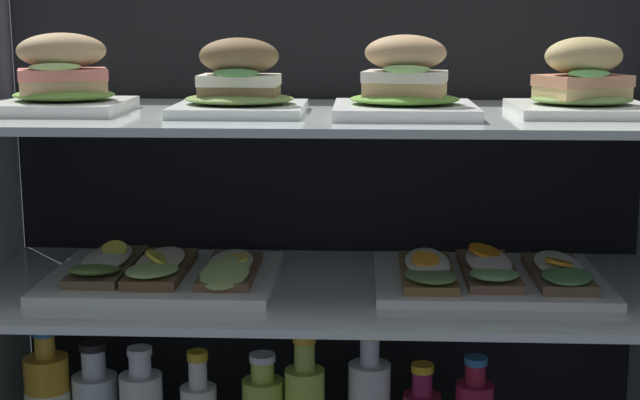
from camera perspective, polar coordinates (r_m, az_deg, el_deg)
case_frame at (r=1.52m, az=0.25°, el=-0.21°), size 1.12×0.46×0.85m
riser_lower_tier at (r=1.46m, az=0.00°, el=-11.52°), size 1.06×0.40×0.31m
shelf_lower_glass at (r=1.41m, az=0.00°, el=-5.41°), size 1.07×0.42×0.01m
riser_upper_tier at (r=1.38m, az=0.00°, el=-0.24°), size 1.06×0.40×0.25m
shelf_upper_glass at (r=1.36m, az=0.00°, el=5.13°), size 1.07×0.42×0.01m
plated_roll_sandwich_center at (r=1.39m, az=-15.35°, el=6.88°), size 0.18×0.18×0.11m
plated_roll_sandwich_left_of_center at (r=1.33m, az=-4.93°, el=6.83°), size 0.18×0.18×0.11m
plated_roll_sandwich_mid_right at (r=1.31m, az=5.18°, el=6.75°), size 0.20×0.20×0.11m
plated_roll_sandwich_far_left at (r=1.37m, az=15.67°, el=6.70°), size 0.19×0.19×0.11m
open_sandwich_tray_right_of_center at (r=1.43m, az=-9.58°, el=-4.31°), size 0.34×0.27×0.06m
open_sandwich_tray_center at (r=1.42m, az=10.25°, el=-4.40°), size 0.34×0.27×0.05m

